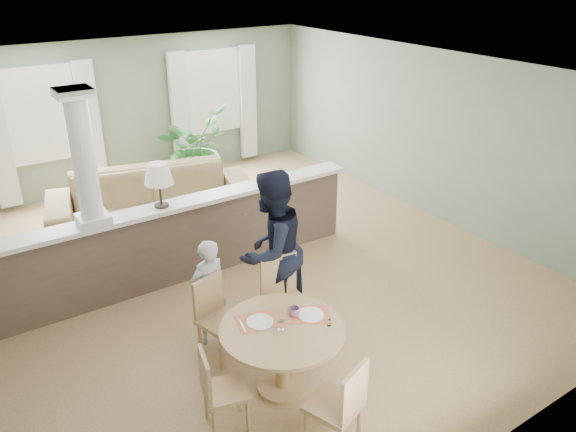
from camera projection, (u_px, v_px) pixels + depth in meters
ground at (245, 266)px, 7.91m from camera, size 8.00×8.00×0.00m
room_shell at (216, 132)px, 7.61m from camera, size 7.02×8.02×2.71m
pony_wall at (169, 234)px, 7.27m from camera, size 5.32×0.38×2.70m
sofa at (154, 201)px, 8.85m from camera, size 3.37×1.96×0.93m
houseplant at (194, 148)px, 10.40m from camera, size 1.79×1.77×1.50m
dining_table at (282, 340)px, 5.45m from camera, size 1.21×1.21×0.83m
chair_far_boy at (216, 314)px, 5.98m from camera, size 0.50×0.50×0.91m
chair_far_man at (284, 296)px, 6.20m from camera, size 0.50×0.50×1.01m
chair_near at (341, 404)px, 4.77m from camera, size 0.54×0.54×0.93m
chair_side at (218, 388)px, 5.01m from camera, size 0.47×0.47×0.85m
child_person at (209, 292)px, 6.16m from camera, size 0.50×0.37×1.26m
man_person at (271, 250)px, 6.34m from camera, size 1.11×0.98×1.90m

